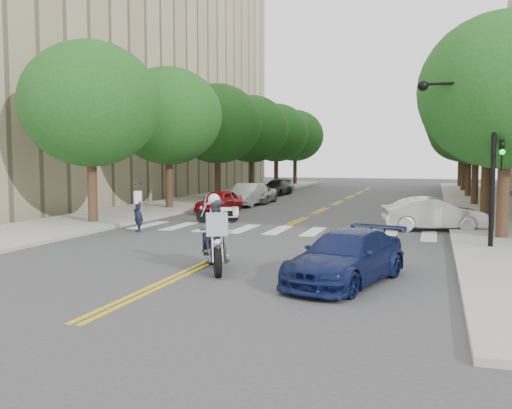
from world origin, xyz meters
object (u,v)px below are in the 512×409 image
at_px(motorcycle_police, 214,236).
at_px(convertible, 434,214).
at_px(officer_standing, 138,212).
at_px(sedan_blue, 346,257).
at_px(motorcycle_parked, 222,213).

bearing_deg(motorcycle_police, convertible, -145.01).
xyz_separation_m(motorcycle_police, convertible, (5.81, 10.78, -0.24)).
xyz_separation_m(officer_standing, sedan_blue, (9.78, -7.15, -0.18)).
xyz_separation_m(motorcycle_parked, officer_standing, (-2.10, -4.30, 0.36)).
bearing_deg(motorcycle_police, officer_standing, -74.02).
distance_m(motorcycle_parked, officer_standing, 4.80).
bearing_deg(motorcycle_parked, convertible, -117.65).
bearing_deg(sedan_blue, motorcycle_police, -172.65).
bearing_deg(officer_standing, sedan_blue, 8.45).
height_order(officer_standing, convertible, officer_standing).
bearing_deg(motorcycle_police, motorcycle_parked, -96.75).
relative_size(motorcycle_police, officer_standing, 1.48).
bearing_deg(motorcycle_parked, officer_standing, 126.74).
distance_m(convertible, sedan_blue, 11.57).
height_order(motorcycle_parked, convertible, convertible).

